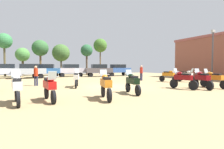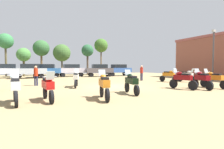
{
  "view_description": "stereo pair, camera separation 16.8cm",
  "coord_description": "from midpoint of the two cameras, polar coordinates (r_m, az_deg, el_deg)",
  "views": [
    {
      "loc": [
        -6.21,
        -12.67,
        1.68
      ],
      "look_at": [
        1.36,
        3.3,
        0.84
      ],
      "focal_mm": 27.61,
      "sensor_mm": 36.0,
      "label": 1
    },
    {
      "loc": [
        -6.06,
        -12.74,
        1.68
      ],
      "look_at": [
        1.36,
        3.3,
        0.84
      ],
      "focal_mm": 27.61,
      "sensor_mm": 36.0,
      "label": 2
    }
  ],
  "objects": [
    {
      "name": "motorcycle_2",
      "position": [
        20.06,
        23.23,
        -0.22
      ],
      "size": [
        0.79,
        2.08,
        1.45
      ],
      "rotation": [
        0.0,
        0.0,
        3.42
      ],
      "color": "black",
      "rests_on": "ground"
    },
    {
      "name": "person_2",
      "position": [
        20.51,
        9.44,
        0.95
      ],
      "size": [
        0.45,
        0.45,
        1.78
      ],
      "rotation": [
        0.0,
        0.0,
        5.16
      ],
      "color": "#2B2A4D",
      "rests_on": "ground"
    },
    {
      "name": "car_4",
      "position": [
        28.86,
        -13.68,
        1.65
      ],
      "size": [
        4.34,
        1.89,
        2.0
      ],
      "rotation": [
        0.0,
        0.0,
        1.59
      ],
      "color": "black",
      "rests_on": "ground"
    },
    {
      "name": "motorcycle_3",
      "position": [
        15.35,
        30.25,
        -1.15
      ],
      "size": [
        0.62,
        2.28,
        1.47
      ],
      "rotation": [
        0.0,
        0.0,
        -0.01
      ],
      "color": "black",
      "rests_on": "ground"
    },
    {
      "name": "motorcycle_7",
      "position": [
        14.18,
        27.36,
        -1.35
      ],
      "size": [
        0.76,
        2.09,
        1.5
      ],
      "rotation": [
        0.0,
        0.0,
        -0.25
      ],
      "color": "black",
      "rests_on": "ground"
    },
    {
      "name": "person_3",
      "position": [
        16.1,
        -24.16,
        0.11
      ],
      "size": [
        0.39,
        0.39,
        1.71
      ],
      "rotation": [
        0.0,
        0.0,
        2.99
      ],
      "color": "#232641",
      "rests_on": "ground"
    },
    {
      "name": "motorcycle_9",
      "position": [
        8.69,
        -29.46,
        -3.76
      ],
      "size": [
        0.62,
        2.16,
        1.5
      ],
      "rotation": [
        0.0,
        0.0,
        0.11
      ],
      "color": "black",
      "rests_on": "ground"
    },
    {
      "name": "car_5",
      "position": [
        26.48,
        -25.8,
        1.37
      ],
      "size": [
        4.35,
        1.91,
        2.0
      ],
      "rotation": [
        0.0,
        0.0,
        1.54
      ],
      "color": "black",
      "rests_on": "ground"
    },
    {
      "name": "motorcycle_1",
      "position": [
        8.74,
        -20.48,
        -3.7
      ],
      "size": [
        0.62,
        2.14,
        1.45
      ],
      "rotation": [
        0.0,
        0.0,
        3.25
      ],
      "color": "black",
      "rests_on": "ground"
    },
    {
      "name": "car_1",
      "position": [
        28.29,
        -4.49,
        1.7
      ],
      "size": [
        4.51,
        2.38,
        2.0
      ],
      "rotation": [
        0.0,
        0.0,
        1.43
      ],
      "color": "black",
      "rests_on": "ground"
    },
    {
      "name": "ground_plane",
      "position": [
        14.2,
        0.39,
        -4.04
      ],
      "size": [
        44.0,
        52.0,
        0.02
      ],
      "color": "#978056"
    },
    {
      "name": "motorcycle_11",
      "position": [
        10.52,
        6.31,
        -2.47
      ],
      "size": [
        0.67,
        2.14,
        1.45
      ],
      "rotation": [
        0.0,
        0.0,
        -0.16
      ],
      "color": "black",
      "rests_on": "ground"
    },
    {
      "name": "tree_7",
      "position": [
        33.76,
        -8.52,
        7.7
      ],
      "size": [
        2.3,
        2.3,
        5.89
      ],
      "color": "#4D3E32",
      "rests_on": "ground"
    },
    {
      "name": "tree_2",
      "position": [
        34.06,
        -32.25,
        9.23
      ],
      "size": [
        2.5,
        2.5,
        7.13
      ],
      "color": "brown",
      "rests_on": "ground"
    },
    {
      "name": "motorcycle_13",
      "position": [
        14.04,
        -12.01,
        -1.16
      ],
      "size": [
        0.84,
        2.1,
        1.48
      ],
      "rotation": [
        0.0,
        0.0,
        -0.31
      ],
      "color": "black",
      "rests_on": "ground"
    },
    {
      "name": "tree_6",
      "position": [
        32.95,
        -16.68,
        6.85
      ],
      "size": [
        3.14,
        3.14,
        5.7
      ],
      "color": "#4E4634",
      "rests_on": "ground"
    },
    {
      "name": "tree_5",
      "position": [
        35.33,
        -4.05,
        9.47
      ],
      "size": [
        2.74,
        2.74,
        7.25
      ],
      "color": "brown",
      "rests_on": "ground"
    },
    {
      "name": "tree_3",
      "position": [
        33.76,
        -22.8,
        7.99
      ],
      "size": [
        2.85,
        2.85,
        6.38
      ],
      "color": "brown",
      "rests_on": "ground"
    },
    {
      "name": "motorcycle_4",
      "position": [
        8.69,
        -2.64,
        -3.44
      ],
      "size": [
        0.71,
        2.15,
        1.49
      ],
      "rotation": [
        0.0,
        0.0,
        -0.2
      ],
      "color": "black",
      "rests_on": "ground"
    },
    {
      "name": "lamp_post",
      "position": [
        23.31,
        30.16,
        6.45
      ],
      "size": [
        0.44,
        0.24,
        5.89
      ],
      "color": "#47474C",
      "rests_on": "ground"
    },
    {
      "name": "car_3",
      "position": [
        30.41,
        1.86,
        1.78
      ],
      "size": [
        4.32,
        1.86,
        2.0
      ],
      "rotation": [
        0.0,
        0.0,
        1.56
      ],
      "color": "black",
      "rests_on": "ground"
    },
    {
      "name": "motorcycle_10",
      "position": [
        13.65,
        22.07,
        -1.36
      ],
      "size": [
        0.71,
        2.21,
        1.51
      ],
      "rotation": [
        0.0,
        0.0,
        0.19
      ],
      "color": "black",
      "rests_on": "ground"
    },
    {
      "name": "tree_4",
      "position": [
        32.1,
        -27.64,
        5.74
      ],
      "size": [
        2.24,
        2.24,
        4.72
      ],
      "color": "brown",
      "rests_on": "ground"
    },
    {
      "name": "motorcycle_8",
      "position": [
        19.39,
        18.01,
        -0.2
      ],
      "size": [
        0.83,
        2.1,
        1.47
      ],
      "rotation": [
        0.0,
        0.0,
        3.44
      ],
      "color": "black",
      "rests_on": "ground"
    },
    {
      "name": "car_6",
      "position": [
        28.18,
        -21.24,
        1.52
      ],
      "size": [
        4.58,
        2.64,
        2.0
      ],
      "rotation": [
        0.0,
        0.0,
        1.37
      ],
      "color": "black",
      "rests_on": "ground"
    },
    {
      "name": "car_2",
      "position": [
        28.62,
        -32.08,
        1.31
      ],
      "size": [
        4.5,
        2.37,
        2.0
      ],
      "rotation": [
        0.0,
        0.0,
        1.71
      ],
      "color": "black",
      "rests_on": "ground"
    }
  ]
}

